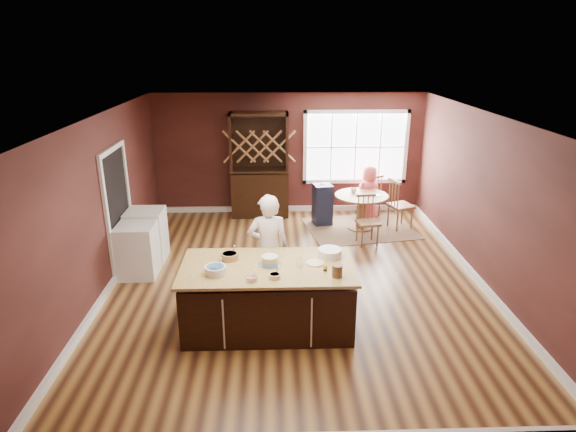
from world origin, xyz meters
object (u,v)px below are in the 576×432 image
object	(u,v)px
chair_east	(401,203)
high_chair	(322,204)
layer_cake	(270,261)
hutch	(260,165)
chair_north	(370,195)
dryer	(147,235)
toddler	(324,188)
washer	(137,250)
kitchen_island	(268,298)
dining_table	(361,205)
seated_woman	(369,193)
baker	(268,249)
chair_south	(368,220)

from	to	relation	value
chair_east	high_chair	world-z (taller)	chair_east
layer_cake	hutch	world-z (taller)	hutch
chair_north	dryer	bearing A→B (deg)	-3.94
toddler	high_chair	bearing A→B (deg)	-125.77
washer	dryer	world-z (taller)	dryer
kitchen_island	hutch	world-z (taller)	hutch
toddler	layer_cake	bearing A→B (deg)	-105.97
dining_table	chair_north	xyz separation A→B (m)	(0.35, 0.79, -0.04)
high_chair	toddler	bearing A→B (deg)	42.67
seated_woman	hutch	xyz separation A→B (m)	(-2.37, 0.40, 0.54)
baker	layer_cake	distance (m)	0.73
chair_east	washer	world-z (taller)	chair_east
chair_north	chair_east	bearing A→B (deg)	93.42
baker	chair_south	bearing A→B (deg)	-136.43
chair_north	hutch	xyz separation A→B (m)	(-2.47, 0.14, 0.67)
dining_table	kitchen_island	bearing A→B (deg)	-117.75
chair_north	toddler	world-z (taller)	chair_north
high_chair	washer	size ratio (longest dim) A/B	1.03
chair_east	seated_woman	distance (m)	0.78
kitchen_island	dining_table	xyz separation A→B (m)	(1.92, 3.64, 0.10)
kitchen_island	dryer	bearing A→B (deg)	133.89
chair_north	washer	size ratio (longest dim) A/B	1.10
baker	chair_north	xyz separation A→B (m)	(2.25, 3.69, -0.35)
baker	dryer	world-z (taller)	baker
chair_north	hutch	bearing A→B (deg)	-33.09
layer_cake	chair_north	distance (m)	4.96
baker	hutch	xyz separation A→B (m)	(-0.21, 3.83, 0.32)
chair_north	baker	bearing A→B (deg)	28.76
dining_table	high_chair	xyz separation A→B (m)	(-0.77, 0.32, -0.07)
chair_south	chair_east	bearing A→B (deg)	35.84
layer_cake	washer	bearing A→B (deg)	144.18
high_chair	chair_east	bearing A→B (deg)	-21.54
kitchen_island	high_chair	distance (m)	4.12
chair_north	chair_south	bearing A→B (deg)	47.75
washer	kitchen_island	bearing A→B (deg)	-36.76
chair_east	hutch	size ratio (longest dim) A/B	0.47
hutch	washer	xyz separation A→B (m)	(-1.98, -2.94, -0.71)
toddler	washer	size ratio (longest dim) A/B	0.29
baker	layer_cake	size ratio (longest dim) A/B	5.50
chair_east	chair_north	xyz separation A→B (m)	(-0.50, 0.76, -0.05)
seated_woman	washer	xyz separation A→B (m)	(-4.36, -2.54, -0.17)
dining_table	hutch	xyz separation A→B (m)	(-2.12, 0.93, 0.62)
kitchen_island	toddler	bearing A→B (deg)	73.71
chair_south	toddler	xyz separation A→B (m)	(-0.74, 1.16, 0.32)
chair_north	hutch	distance (m)	2.56
kitchen_island	layer_cake	bearing A→B (deg)	43.68
dining_table	layer_cake	xyz separation A→B (m)	(-1.88, -3.61, 0.45)
chair_south	seated_woman	size ratio (longest dim) A/B	0.79
kitchen_island	layer_cake	distance (m)	0.55
dining_table	high_chair	size ratio (longest dim) A/B	1.20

